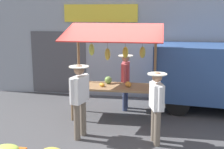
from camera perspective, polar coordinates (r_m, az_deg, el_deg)
ground_plane at (r=8.25m, az=0.34°, el=-8.10°), size 40.00×40.00×0.00m
street_backdrop at (r=10.00m, az=2.02°, el=5.44°), size 9.00×0.30×3.40m
market_stall at (r=7.88m, az=0.35°, el=2.47°), size 2.50×1.46×2.50m
vendor_with_sunhat at (r=8.67m, az=2.56°, el=-0.52°), size 0.42×0.70×1.63m
shopper_in_grey_tee at (r=6.50m, az=8.37°, el=-5.19°), size 0.41×0.66×1.58m
shopper_with_ponytail at (r=6.73m, az=-6.13°, el=-3.86°), size 0.44×0.69×1.68m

